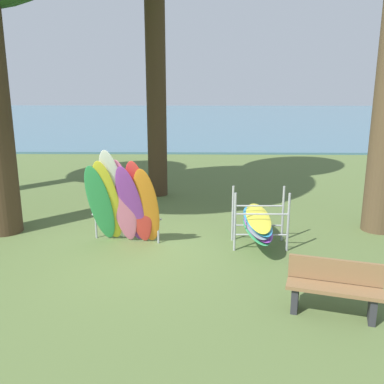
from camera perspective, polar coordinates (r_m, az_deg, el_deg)
ground_plane at (r=9.33m, az=-7.28°, el=-7.68°), size 80.00×80.00×0.00m
lake_water at (r=38.73m, az=-1.01°, el=9.47°), size 80.00×36.00×0.10m
leaning_board_pile at (r=9.37m, az=-8.99°, el=-1.41°), size 1.66×1.10×2.18m
board_storage_rack at (r=9.52m, az=8.48°, el=-3.91°), size 1.15×2.12×1.25m
park_bench at (r=7.14m, az=17.94°, el=-11.61°), size 1.46×0.79×0.85m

